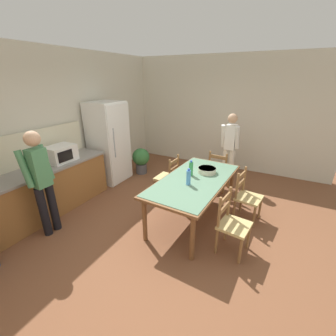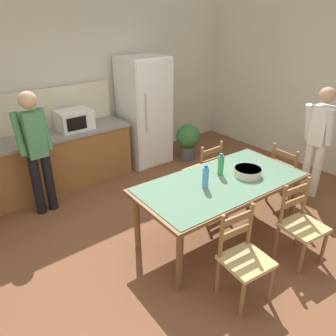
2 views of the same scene
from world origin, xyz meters
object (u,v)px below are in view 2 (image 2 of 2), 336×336
object	(u,v)px
refrigerator	(145,112)
chair_side_near_left	(244,258)
bottle_off_centre	(221,165)
chair_side_near_right	(301,224)
person_at_counter	(36,148)
chair_head_end	(287,176)
microwave	(74,120)
bottle_near_centre	(205,177)
serving_bowl	(248,171)
dining_table	(221,187)
chair_side_far_right	(204,172)
person_by_table	(318,137)
potted_plant	(188,140)

from	to	relation	value
refrigerator	chair_side_near_left	bearing A→B (deg)	-109.35
chair_side_near_left	bottle_off_centre	bearing A→B (deg)	63.11
chair_side_near_right	person_at_counter	bearing A→B (deg)	132.03
chair_head_end	microwave	bearing A→B (deg)	41.30
bottle_near_centre	serving_bowl	xyz separation A→B (m)	(0.60, -0.10, -0.07)
microwave	chair_side_near_left	size ratio (longest dim) A/B	0.55
chair_head_end	serving_bowl	bearing A→B (deg)	94.99
chair_side_near_left	person_at_counter	world-z (taller)	person_at_counter
serving_bowl	chair_head_end	bearing A→B (deg)	1.70
dining_table	serving_bowl	distance (m)	0.38
chair_side_far_right	person_at_counter	xyz separation A→B (m)	(-1.91, 1.14, 0.50)
refrigerator	serving_bowl	world-z (taller)	refrigerator
refrigerator	person_at_counter	distance (m)	2.11
dining_table	serving_bowl	bearing A→B (deg)	-14.76
microwave	chair_head_end	distance (m)	3.21
bottle_off_centre	chair_head_end	world-z (taller)	bottle_off_centre
dining_table	chair_side_near_right	size ratio (longest dim) A/B	2.25
chair_head_end	person_by_table	bearing A→B (deg)	-92.99
potted_plant	refrigerator	bearing A→B (deg)	146.70
bottle_near_centre	chair_side_near_right	world-z (taller)	bottle_near_centre
bottle_off_centre	chair_side_near_right	bearing A→B (deg)	-71.56
bottle_off_centre	person_by_table	xyz separation A→B (m)	(1.74, -0.24, 0.01)
person_by_table	serving_bowl	bearing A→B (deg)	-0.03
bottle_near_centre	person_by_table	size ratio (longest dim) A/B	0.17
bottle_near_centre	chair_side_near_right	distance (m)	1.15
chair_side_near_left	person_by_table	xyz separation A→B (m)	(2.33, 0.64, 0.47)
refrigerator	chair_side_far_right	xyz separation A→B (m)	(-0.14, -1.64, -0.49)
serving_bowl	potted_plant	distance (m)	2.31
chair_side_far_right	serving_bowl	bearing A→B (deg)	81.46
potted_plant	bottle_off_centre	bearing A→B (deg)	-122.27
person_at_counter	serving_bowl	bearing A→B (deg)	-138.51
microwave	bottle_near_centre	xyz separation A→B (m)	(0.40, -2.41, -0.13)
bottle_off_centre	person_by_table	bearing A→B (deg)	-7.94
chair_side_near_right	serving_bowl	bearing A→B (deg)	103.43
serving_bowl	chair_side_near_left	xyz separation A→B (m)	(-0.83, -0.67, -0.39)
chair_side_near_right	person_by_table	bearing A→B (deg)	33.59
bottle_off_centre	chair_side_far_right	size ratio (longest dim) A/B	0.30
dining_table	chair_side_near_left	size ratio (longest dim) A/B	2.25
microwave	person_by_table	size ratio (longest dim) A/B	0.31
bottle_off_centre	person_by_table	distance (m)	1.75
person_by_table	chair_side_near_left	bearing A→B (deg)	16.58
bottle_near_centre	person_by_table	bearing A→B (deg)	-3.72
microwave	chair_side_near_left	world-z (taller)	microwave
microwave	person_by_table	xyz separation A→B (m)	(2.50, -2.55, -0.13)
chair_head_end	chair_side_near_left	xyz separation A→B (m)	(-1.78, -0.70, 0.00)
dining_table	serving_bowl	xyz separation A→B (m)	(0.35, -0.09, 0.13)
chair_head_end	dining_table	bearing A→B (deg)	90.48
microwave	refrigerator	bearing A→B (deg)	-0.85
person_by_table	bottle_near_centre	bearing A→B (deg)	-2.51
microwave	person_by_table	bearing A→B (deg)	-45.59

